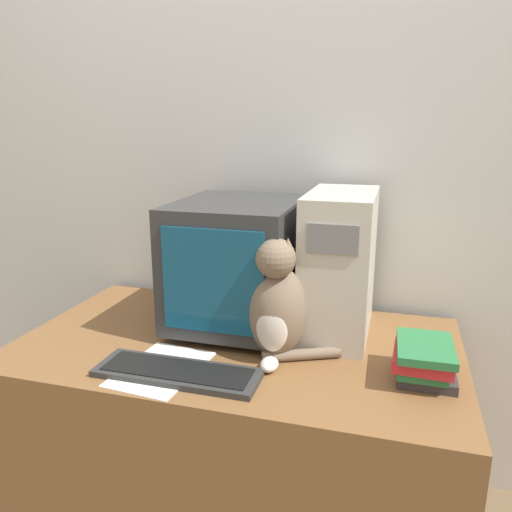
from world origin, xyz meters
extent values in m
cube|color=silver|center=(0.00, 0.86, 1.25)|extent=(7.00, 0.05, 2.50)
cube|color=brown|center=(0.00, 0.40, 0.35)|extent=(1.40, 0.80, 0.70)
cube|color=#333333|center=(-0.04, 0.54, 0.72)|extent=(0.28, 0.28, 0.02)
cube|color=#333333|center=(-0.04, 0.54, 0.93)|extent=(0.40, 0.46, 0.41)
cube|color=navy|center=(-0.04, 0.30, 0.93)|extent=(0.32, 0.01, 0.32)
cube|color=beige|center=(0.30, 0.57, 0.94)|extent=(0.21, 0.41, 0.47)
cube|color=slate|center=(0.30, 0.37, 1.07)|extent=(0.15, 0.01, 0.09)
cube|color=#2D2D2D|center=(-0.09, 0.14, 0.71)|extent=(0.47, 0.15, 0.02)
cube|color=black|center=(-0.09, 0.14, 0.72)|extent=(0.42, 0.12, 0.00)
ellipsoid|color=#7A6651|center=(0.14, 0.34, 0.85)|extent=(0.18, 0.19, 0.28)
ellipsoid|color=beige|center=(0.15, 0.28, 0.82)|extent=(0.10, 0.05, 0.15)
sphere|color=#7A6651|center=(0.15, 0.31, 1.02)|extent=(0.12, 0.12, 0.12)
cone|color=#7A6651|center=(0.11, 0.31, 1.06)|extent=(0.03, 0.03, 0.03)
cone|color=#7A6651|center=(0.18, 0.31, 1.06)|extent=(0.03, 0.03, 0.03)
ellipsoid|color=beige|center=(0.15, 0.24, 0.72)|extent=(0.05, 0.08, 0.04)
cylinder|color=#7A6651|center=(0.22, 0.33, 0.72)|extent=(0.23, 0.13, 0.03)
cube|color=#383333|center=(0.58, 0.31, 0.72)|extent=(0.16, 0.15, 0.03)
cube|color=#28703D|center=(0.56, 0.30, 0.74)|extent=(0.13, 0.16, 0.02)
cube|color=red|center=(0.56, 0.30, 0.77)|extent=(0.16, 0.18, 0.03)
cube|color=#28703D|center=(0.57, 0.31, 0.80)|extent=(0.15, 0.21, 0.02)
cylinder|color=navy|center=(-0.16, 0.20, 0.71)|extent=(0.15, 0.02, 0.01)
cube|color=white|center=(-0.15, 0.16, 0.71)|extent=(0.24, 0.31, 0.00)
camera|label=1|loc=(0.47, -1.01, 1.39)|focal=35.00mm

